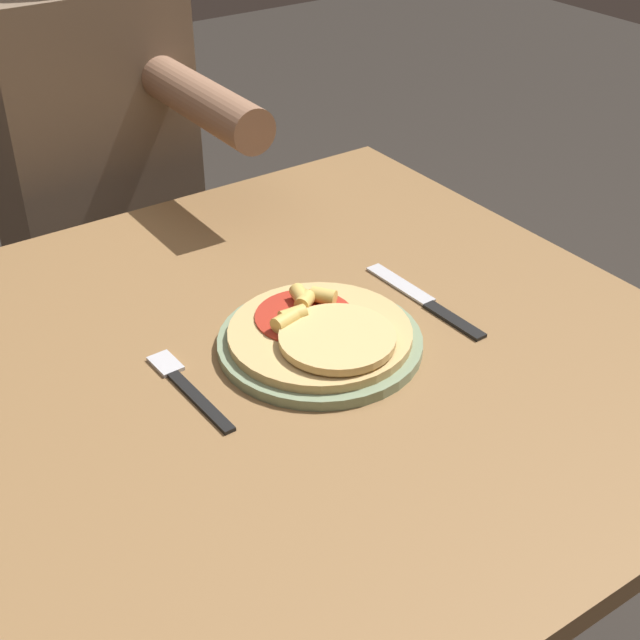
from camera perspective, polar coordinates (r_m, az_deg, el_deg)
The scene contains 6 objects.
dining_table at distance 1.16m, azimuth -2.00°, elevation -7.03°, with size 0.96×0.93×0.76m.
plate at distance 1.09m, azimuth 0.00°, elevation -1.45°, with size 0.25×0.25×0.01m.
pizza at distance 1.08m, azimuth 0.10°, elevation -0.76°, with size 0.23×0.23×0.04m.
fork at distance 1.04m, azimuth -8.60°, elevation -4.16°, with size 0.03×0.18×0.00m.
knife at distance 1.19m, azimuth 6.79°, elevation 1.19°, with size 0.03×0.22×0.00m.
person_diner at distance 1.66m, azimuth -14.09°, elevation 9.29°, with size 0.32×0.52×1.26m.
Camera 1 is at (-0.47, -0.75, 1.38)m, focal length 50.00 mm.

